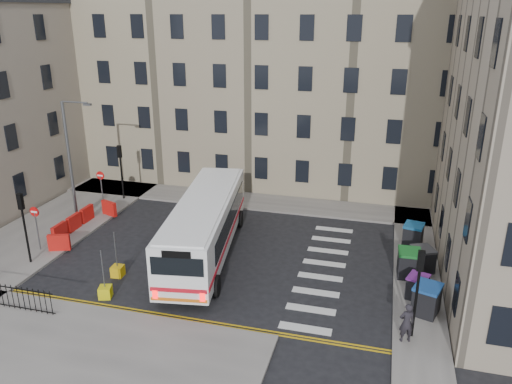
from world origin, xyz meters
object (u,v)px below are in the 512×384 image
at_px(bus, 205,224).
at_px(pedestrian, 407,323).
at_px(streetlamp, 70,160).
at_px(bollard_chevron, 105,292).
at_px(wheelie_bin_b, 417,287).
at_px(bollard_yellow, 118,271).
at_px(wheelie_bin_a, 427,299).
at_px(wheelie_bin_d, 422,259).
at_px(wheelie_bin_c, 409,263).
at_px(wheelie_bin_e, 413,235).

relative_size(bus, pedestrian, 7.00).
xyz_separation_m(streetlamp, bollard_chevron, (6.94, -8.00, -4.04)).
relative_size(wheelie_bin_b, bollard_yellow, 2.19).
height_order(wheelie_bin_a, bollard_yellow, wheelie_bin_a).
xyz_separation_m(wheelie_bin_a, wheelie_bin_d, (0.00, 4.23, -0.06)).
bearing_deg(wheelie_bin_c, bollard_chevron, -159.92).
xyz_separation_m(wheelie_bin_e, pedestrian, (-0.53, -9.69, 0.21)).
xyz_separation_m(wheelie_bin_c, pedestrian, (-0.20, -5.87, 0.17)).
height_order(wheelie_bin_e, bollard_chevron, wheelie_bin_e).
bearing_deg(bollard_yellow, bollard_chevron, -76.55).
height_order(wheelie_bin_c, wheelie_bin_e, wheelie_bin_c).
bearing_deg(pedestrian, bollard_chevron, -18.54).
bearing_deg(wheelie_bin_a, bollard_yellow, -160.07).
bearing_deg(pedestrian, wheelie_bin_c, -110.69).
xyz_separation_m(bus, bollard_yellow, (-3.70, -3.63, -1.65)).
distance_m(wheelie_bin_b, wheelie_bin_d, 2.96).
distance_m(wheelie_bin_b, bollard_chevron, 15.43).
xyz_separation_m(streetlamp, bollard_yellow, (6.44, -5.93, -4.04)).
height_order(streetlamp, bollard_chevron, streetlamp).
bearing_deg(streetlamp, wheelie_bin_b, -10.89).
bearing_deg(bollard_yellow, wheelie_bin_e, 26.49).
bearing_deg(bollard_yellow, wheelie_bin_a, 1.52).
height_order(bus, wheelie_bin_c, bus).
bearing_deg(wheelie_bin_e, bollard_chevron, -134.69).
bearing_deg(bollard_chevron, bus, 60.64).
xyz_separation_m(bus, wheelie_bin_e, (11.69, 4.04, -1.10)).
distance_m(wheelie_bin_c, wheelie_bin_d, 1.10).
distance_m(wheelie_bin_b, bollard_yellow, 15.55).
bearing_deg(wheelie_bin_d, pedestrian, -123.02).
height_order(streetlamp, wheelie_bin_c, streetlamp).
xyz_separation_m(bus, wheelie_bin_a, (12.10, -3.21, -1.07)).
bearing_deg(wheelie_bin_c, bus, 179.05).
bearing_deg(wheelie_bin_a, streetlamp, -175.50).
bearing_deg(streetlamp, pedestrian, -20.47).
height_order(bus, wheelie_bin_a, bus).
xyz_separation_m(pedestrian, bollard_chevron, (-14.36, -0.05, -0.76)).
bearing_deg(wheelie_bin_e, bollard_yellow, -141.39).
bearing_deg(pedestrian, wheelie_bin_b, -117.72).
xyz_separation_m(wheelie_bin_b, bollard_yellow, (-15.45, -1.72, -0.44)).
height_order(wheelie_bin_a, wheelie_bin_e, wheelie_bin_a).
distance_m(wheelie_bin_d, bollard_chevron, 16.73).
bearing_deg(wheelie_bin_e, wheelie_bin_d, -70.05).
xyz_separation_m(wheelie_bin_a, bollard_yellow, (-15.80, -0.42, -0.58)).
bearing_deg(streetlamp, wheelie_bin_d, -3.29).
bearing_deg(wheelie_bin_b, pedestrian, -79.66).
height_order(wheelie_bin_b, wheelie_bin_d, wheelie_bin_d).
xyz_separation_m(wheelie_bin_a, wheelie_bin_c, (-0.74, 3.42, 0.01)).
distance_m(wheelie_bin_e, bollard_yellow, 17.20).
bearing_deg(bus, wheelie_bin_d, -4.03).
bearing_deg(wheelie_bin_a, bollard_chevron, -152.34).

